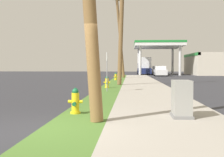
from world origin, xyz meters
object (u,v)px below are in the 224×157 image
(fire_hydrant_fourth, at_px, (119,74))
(utility_pole_background, at_px, (120,36))
(fire_hydrant_nearest, at_px, (75,102))
(utility_pole_midground, at_px, (121,16))
(street_sign_post, at_px, (107,64))
(fire_hydrant_second, at_px, (107,83))
(fire_hydrant_third, at_px, (116,77))
(truck_navy_at_forecourt, at_px, (144,67))
(utility_cabinet, at_px, (182,100))
(car_silver_by_far_pump, at_px, (157,70))
(car_white_by_near_pump, at_px, (160,71))

(fire_hydrant_fourth, xyz_separation_m, utility_pole_background, (0.31, -3.44, 4.80))
(fire_hydrant_nearest, xyz_separation_m, utility_pole_midground, (0.91, 13.51, 4.79))
(utility_pole_background, distance_m, street_sign_post, 20.12)
(fire_hydrant_nearest, relative_size, utility_pole_midground, 0.07)
(fire_hydrant_fourth, bearing_deg, utility_pole_background, -84.86)
(fire_hydrant_second, height_order, utility_pole_midground, utility_pole_midground)
(fire_hydrant_third, distance_m, truck_navy_at_forecourt, 23.94)
(fire_hydrant_fourth, bearing_deg, fire_hydrant_third, -89.40)
(fire_hydrant_fourth, bearing_deg, utility_cabinet, -84.58)
(utility_pole_background, xyz_separation_m, truck_navy_at_forecourt, (3.80, 17.16, -3.76))
(fire_hydrant_third, relative_size, car_silver_by_far_pump, 0.16)
(car_white_by_near_pump, bearing_deg, fire_hydrant_nearest, -99.57)
(fire_hydrant_third, bearing_deg, utility_pole_midground, -83.74)
(fire_hydrant_second, bearing_deg, fire_hydrant_fourth, 90.24)
(truck_navy_at_forecourt, bearing_deg, car_white_by_near_pump, -72.67)
(utility_pole_midground, xyz_separation_m, truck_navy_at_forecourt, (3.21, 30.89, -3.75))
(car_white_by_near_pump, relative_size, car_silver_by_far_pump, 0.99)
(utility_pole_midground, bearing_deg, fire_hydrant_second, -103.40)
(fire_hydrant_third, relative_size, car_white_by_near_pump, 0.16)
(fire_hydrant_third, xyz_separation_m, utility_pole_background, (0.21, 6.43, 4.80))
(car_silver_by_far_pump, bearing_deg, fire_hydrant_fourth, -111.21)
(utility_cabinet, relative_size, car_silver_by_far_pump, 0.22)
(fire_hydrant_nearest, height_order, street_sign_post, street_sign_post)
(fire_hydrant_fourth, height_order, utility_pole_midground, utility_pole_midground)
(fire_hydrant_third, bearing_deg, fire_hydrant_nearest, -90.29)
(fire_hydrant_third, xyz_separation_m, car_silver_by_far_pump, (6.57, 27.07, 0.28))
(fire_hydrant_second, relative_size, street_sign_post, 0.35)
(utility_pole_midground, xyz_separation_m, car_white_by_near_pump, (5.40, 23.88, -4.52))
(utility_pole_background, height_order, car_silver_by_far_pump, utility_pole_background)
(car_silver_by_far_pump, bearing_deg, utility_cabinet, -94.42)
(fire_hydrant_second, distance_m, street_sign_post, 2.90)
(fire_hydrant_second, bearing_deg, fire_hydrant_third, 89.92)
(utility_pole_midground, distance_m, car_white_by_near_pump, 24.89)
(fire_hydrant_fourth, distance_m, utility_pole_midground, 17.85)
(fire_hydrant_nearest, distance_m, fire_hydrant_fourth, 30.68)
(fire_hydrant_fourth, distance_m, truck_navy_at_forecourt, 14.35)
(utility_cabinet, distance_m, street_sign_post, 8.34)
(fire_hydrant_nearest, bearing_deg, utility_cabinet, -7.66)
(fire_hydrant_nearest, distance_m, utility_pole_midground, 14.36)
(car_white_by_near_pump, height_order, truck_navy_at_forecourt, truck_navy_at_forecourt)
(fire_hydrant_second, xyz_separation_m, fire_hydrant_fourth, (-0.09, 20.60, 0.00))
(street_sign_post, bearing_deg, utility_pole_midground, 84.39)
(fire_hydrant_second, bearing_deg, utility_pole_background, 89.26)
(fire_hydrant_third, height_order, utility_pole_background, utility_pole_background)
(fire_hydrant_second, bearing_deg, car_silver_by_far_pump, 80.11)
(fire_hydrant_second, relative_size, utility_cabinet, 0.75)
(fire_hydrant_nearest, relative_size, fire_hydrant_third, 1.00)
(utility_pole_background, distance_m, car_silver_by_far_pump, 22.07)
(fire_hydrant_fourth, relative_size, street_sign_post, 0.35)
(utility_pole_midground, distance_m, truck_navy_at_forecourt, 31.28)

